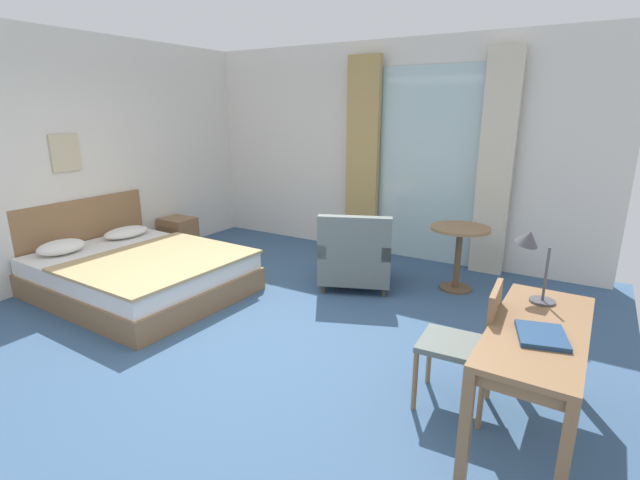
{
  "coord_description": "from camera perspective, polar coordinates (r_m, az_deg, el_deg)",
  "views": [
    {
      "loc": [
        2.54,
        -2.89,
        1.99
      ],
      "look_at": [
        0.46,
        0.57,
        0.84
      ],
      "focal_mm": 25.85,
      "sensor_mm": 36.0,
      "label": 1
    }
  ],
  "objects": [
    {
      "name": "armchair_by_window",
      "position": [
        5.3,
        4.46,
        -2.17
      ],
      "size": [
        1.02,
        1.01,
        0.89
      ],
      "color": "slate",
      "rests_on": "ground"
    },
    {
      "name": "ground",
      "position": [
        4.36,
        -9.3,
        -12.21
      ],
      "size": [
        6.18,
        6.69,
        0.1
      ],
      "primitive_type": "cube",
      "color": "#38567A"
    },
    {
      "name": "curtain_panel_right",
      "position": [
        5.93,
        20.9,
        8.58
      ],
      "size": [
        0.39,
        0.1,
        2.67
      ],
      "primitive_type": "cube",
      "color": "beige",
      "rests_on": "ground"
    },
    {
      "name": "closed_book",
      "position": [
        2.94,
        25.75,
        -10.59
      ],
      "size": [
        0.33,
        0.36,
        0.03
      ],
      "primitive_type": "cube",
      "rotation": [
        0.0,
        0.0,
        0.26
      ],
      "color": "navy",
      "rests_on": "writing_desk"
    },
    {
      "name": "writing_desk",
      "position": [
        3.12,
        25.31,
        -11.27
      ],
      "size": [
        0.55,
        1.35,
        0.74
      ],
      "color": "olive",
      "rests_on": "ground"
    },
    {
      "name": "round_cafe_table",
      "position": [
        5.37,
        16.84,
        -0.46
      ],
      "size": [
        0.65,
        0.65,
        0.73
      ],
      "color": "olive",
      "rests_on": "ground"
    },
    {
      "name": "curtain_panel_left",
      "position": [
        6.47,
        5.3,
        10.07
      ],
      "size": [
        0.47,
        0.1,
        2.67
      ],
      "primitive_type": "cube",
      "color": "tan",
      "rests_on": "ground"
    },
    {
      "name": "desk_lamp",
      "position": [
        3.41,
        24.7,
        -0.97
      ],
      "size": [
        0.31,
        0.25,
        0.49
      ],
      "color": "#4C4C51",
      "rests_on": "writing_desk"
    },
    {
      "name": "nightstand",
      "position": [
        6.95,
        -17.11,
        0.66
      ],
      "size": [
        0.45,
        0.39,
        0.49
      ],
      "color": "olive",
      "rests_on": "ground"
    },
    {
      "name": "balcony_glass_door",
      "position": [
        6.24,
        13.03,
        8.81
      ],
      "size": [
        1.31,
        0.02,
        2.52
      ],
      "primitive_type": "cube",
      "color": "silver",
      "rests_on": "ground"
    },
    {
      "name": "desk_chair",
      "position": [
        3.28,
        17.97,
        -11.7
      ],
      "size": [
        0.49,
        0.43,
        0.91
      ],
      "color": "slate",
      "rests_on": "ground"
    },
    {
      "name": "framed_picture",
      "position": [
        6.15,
        -29.0,
        9.42
      ],
      "size": [
        0.03,
        0.34,
        0.42
      ],
      "color": "beige"
    },
    {
      "name": "bed",
      "position": [
        5.55,
        -21.85,
        -3.55
      ],
      "size": [
        2.29,
        1.8,
        0.94
      ],
      "color": "olive",
      "rests_on": "ground"
    },
    {
      "name": "wall_back",
      "position": [
        6.52,
        8.08,
        10.85
      ],
      "size": [
        5.78,
        0.12,
        2.86
      ],
      "primitive_type": "cube",
      "color": "silver",
      "rests_on": "ground"
    },
    {
      "name": "wall_left",
      "position": [
        6.13,
        -30.93,
        8.47
      ],
      "size": [
        0.12,
        6.29,
        2.86
      ],
      "primitive_type": "cube",
      "color": "silver",
      "rests_on": "ground"
    }
  ]
}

